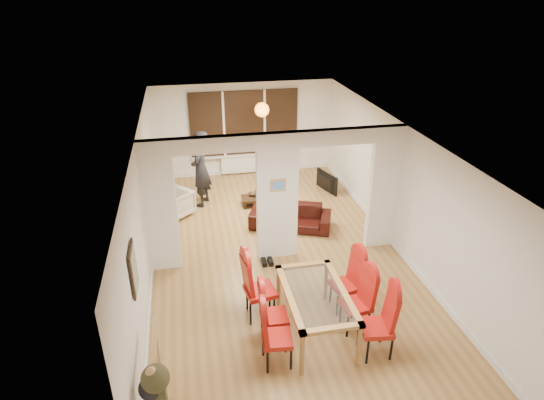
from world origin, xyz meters
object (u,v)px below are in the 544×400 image
object	(u,v)px
dining_chair_lc	(260,286)
dining_chair_rb	(356,301)
dining_chair_rc	(345,282)
sofa	(290,216)
dining_chair_lb	(274,313)
person	(201,169)
television	(324,182)
bottle	(257,193)
coffee_table	(260,200)
bowl	(253,194)
dining_table	(315,313)
armchair	(175,203)
dining_chair_la	(277,334)
dining_chair_ra	(377,323)

from	to	relation	value
dining_chair_lc	dining_chair_rb	bearing A→B (deg)	-31.59
dining_chair_rc	sofa	distance (m)	2.96
dining_chair_lb	person	bearing A→B (deg)	100.56
television	bottle	size ratio (longest dim) A/B	3.26
sofa	bottle	bearing A→B (deg)	136.38
dining_chair_rc	coffee_table	size ratio (longest dim) A/B	1.18
bowl	coffee_table	bearing A→B (deg)	-36.73
dining_table	armchair	distance (m)	4.98
dining_chair_lb	coffee_table	xyz separation A→B (m)	(0.61, 4.71, -0.41)
dining_table	dining_chair_rb	world-z (taller)	dining_chair_rb
dining_chair_lb	person	world-z (taller)	person
bowl	sofa	bearing A→B (deg)	-65.61
dining_chair_lb	person	size ratio (longest dim) A/B	0.54
dining_chair_lc	person	world-z (taller)	person
dining_chair_rb	bottle	distance (m)	4.72
armchair	bowl	xyz separation A→B (m)	(1.91, 0.30, -0.08)
sofa	bottle	distance (m)	1.33
sofa	coffee_table	bearing A→B (deg)	131.26
television	coffee_table	bearing A→B (deg)	86.41
dining_chair_la	television	bearing A→B (deg)	71.59
dining_chair_la	sofa	distance (m)	4.10
armchair	television	bearing A→B (deg)	57.88
dining_chair_la	dining_chair_rb	world-z (taller)	dining_chair_rb
dining_chair_lb	dining_chair_ra	distance (m)	1.53
dining_chair_la	dining_table	bearing A→B (deg)	39.97
person	coffee_table	distance (m)	1.67
dining_chair_lc	sofa	distance (m)	3.11
dining_chair_rb	sofa	size ratio (longest dim) A/B	0.59
person	bottle	xyz separation A→B (m)	(1.31, -0.36, -0.60)
sofa	armchair	distance (m)	2.76
dining_chair_la	coffee_table	size ratio (longest dim) A/B	1.16
armchair	television	world-z (taller)	armchair
armchair	person	xyz separation A→B (m)	(0.66, 0.49, 0.63)
dining_chair_rc	sofa	size ratio (longest dim) A/B	0.60
coffee_table	dining_chair_la	bearing A→B (deg)	-97.28
dining_chair_lc	dining_chair_rc	world-z (taller)	dining_chair_lc
coffee_table	dining_chair_rc	bearing A→B (deg)	-80.42
dining_chair_lb	sofa	size ratio (longest dim) A/B	0.57
dining_chair_rb	coffee_table	world-z (taller)	dining_chair_rb
dining_chair_rb	dining_chair_rc	xyz separation A→B (m)	(0.01, 0.51, 0.01)
dining_chair_rb	person	xyz separation A→B (m)	(-2.11, 5.02, 0.41)
dining_chair_la	armchair	bearing A→B (deg)	110.77
coffee_table	bowl	xyz separation A→B (m)	(-0.16, 0.12, 0.13)
dining_chair_rc	coffee_table	xyz separation A→B (m)	(-0.71, 4.20, -0.43)
sofa	armchair	bearing A→B (deg)	177.91
dining_table	dining_chair_ra	bearing A→B (deg)	-38.16
dining_chair_ra	bottle	world-z (taller)	dining_chair_ra
dining_chair_lb	sofa	distance (m)	3.62
armchair	coffee_table	world-z (taller)	armchair
dining_chair_lc	dining_chair_ra	world-z (taller)	dining_chair_lc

